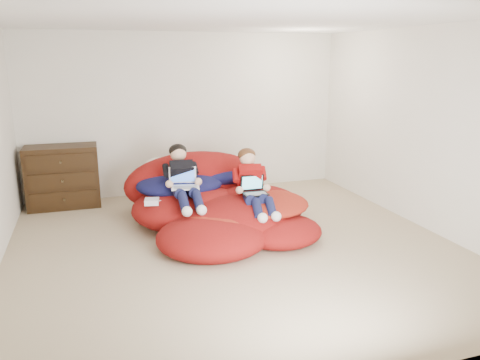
# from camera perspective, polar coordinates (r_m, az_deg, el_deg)

# --- Properties ---
(room_shell) EXTENTS (5.10, 5.10, 2.77)m
(room_shell) POSITION_cam_1_polar(r_m,az_deg,el_deg) (5.37, -0.65, -5.97)
(room_shell) COLOR tan
(room_shell) RESTS_ON ground
(dresser) EXTENTS (1.01, 0.57, 0.90)m
(dresser) POSITION_cam_1_polar(r_m,az_deg,el_deg) (7.23, -20.77, 0.40)
(dresser) COLOR black
(dresser) RESTS_ON ground
(beanbag_pile) EXTENTS (2.29, 2.47, 0.93)m
(beanbag_pile) POSITION_cam_1_polar(r_m,az_deg,el_deg) (6.09, -2.75, -2.96)
(beanbag_pile) COLOR maroon
(beanbag_pile) RESTS_ON ground
(cream_pillow) EXTENTS (0.45, 0.29, 0.29)m
(cream_pillow) POSITION_cam_1_polar(r_m,az_deg,el_deg) (6.66, -9.83, 1.51)
(cream_pillow) COLOR silver
(cream_pillow) RESTS_ON beanbag_pile
(older_boy) EXTENTS (0.32, 1.07, 0.68)m
(older_boy) POSITION_cam_1_polar(r_m,az_deg,el_deg) (5.88, -6.99, 0.42)
(older_boy) COLOR black
(older_boy) RESTS_ON beanbag_pile
(younger_boy) EXTENTS (0.36, 0.96, 0.71)m
(younger_boy) POSITION_cam_1_polar(r_m,az_deg,el_deg) (5.75, 1.57, -0.25)
(younger_boy) COLOR #990E0D
(younger_boy) RESTS_ON beanbag_pile
(laptop_white) EXTENTS (0.38, 0.37, 0.24)m
(laptop_white) POSITION_cam_1_polar(r_m,az_deg,el_deg) (5.82, -6.83, -0.23)
(laptop_white) COLOR white
(laptop_white) RESTS_ON older_boy
(laptop_black) EXTENTS (0.30, 0.25, 0.22)m
(laptop_black) POSITION_cam_1_polar(r_m,az_deg,el_deg) (5.73, 1.71, -1.08)
(laptop_black) COLOR black
(laptop_black) RESTS_ON younger_boy
(power_adapter) EXTENTS (0.20, 0.20, 0.06)m
(power_adapter) POSITION_cam_1_polar(r_m,az_deg,el_deg) (5.79, -10.69, -2.59)
(power_adapter) COLOR white
(power_adapter) RESTS_ON beanbag_pile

